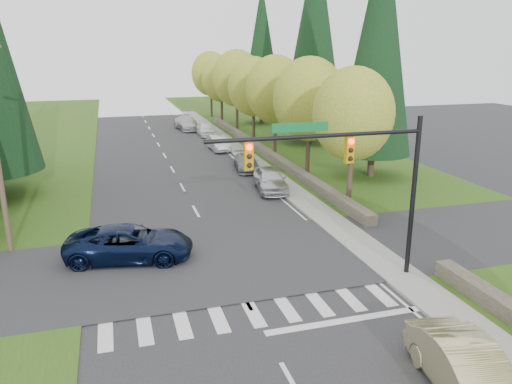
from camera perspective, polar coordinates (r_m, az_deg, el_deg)
name	(u,v)px	position (r m, az deg, el deg)	size (l,w,h in m)	color
ground	(282,365)	(16.21, 3.00, -19.13)	(120.00, 120.00, 0.00)	#28282B
grass_east	(358,177)	(38.01, 11.59, 1.68)	(14.00, 110.00, 0.06)	#305416
cross_street	(224,261)	(22.93, -3.67, -7.93)	(120.00, 8.00, 0.10)	#28282B
sidewalk_east	(272,176)	(37.44, 1.87, 1.85)	(1.80, 80.00, 0.13)	gray
curb_east	(261,177)	(37.19, 0.62, 1.75)	(0.20, 80.00, 0.13)	gray
stone_wall_north	(263,151)	(45.31, 0.75, 4.76)	(0.70, 40.00, 0.70)	#4C4438
traffic_signal	(352,165)	(19.61, 10.97, 3.00)	(8.70, 0.37, 6.80)	black
decid_tree_0	(353,114)	(30.01, 11.04, 8.72)	(4.80, 4.80, 8.37)	#38281C
decid_tree_1	(309,99)	(36.34, 6.11, 10.51)	(5.20, 5.20, 8.80)	#38281C
decid_tree_2	(275,90)	(42.79, 2.24, 11.62)	(5.00, 5.00, 8.82)	#38281C
decid_tree_3	(254,87)	(49.51, -0.29, 11.95)	(5.00, 5.00, 8.55)	#38281C
decid_tree_4	(237,78)	(56.25, -2.21, 12.87)	(5.40, 5.40, 9.18)	#38281C
decid_tree_5	(221,79)	(63.03, -4.00, 12.72)	(4.80, 4.80, 8.30)	#38281C
decid_tree_6	(211,74)	(69.88, -5.20, 13.31)	(5.20, 5.20, 8.86)	#38281C
conifer_e_a	(379,41)	(37.33, 13.89, 16.44)	(5.44, 5.44, 17.80)	#38281C
conifer_e_b	(315,31)	(50.38, 6.71, 17.76)	(6.12, 6.12, 19.80)	#38281C
conifer_e_c	(262,48)	(63.20, 0.66, 16.18)	(5.10, 5.10, 16.80)	#38281C
sedan_champagne	(468,371)	(15.73, 23.08, -18.34)	(1.66, 4.75, 1.57)	#C5BA83
suv_navy	(130,243)	(23.49, -14.23, -5.71)	(2.62, 5.68, 1.58)	black
parked_car_a	(270,179)	(33.61, 1.66, 1.46)	(1.89, 4.71, 1.60)	#B9B9BE
parked_car_b	(246,162)	(39.36, -1.11, 3.39)	(1.73, 4.25, 1.23)	slate
parked_car_c	(218,143)	(47.13, -4.34, 5.58)	(1.44, 4.13, 1.36)	silver
parked_car_d	(206,129)	(55.41, -5.73, 7.21)	(1.76, 4.38, 1.49)	white
parked_car_e	(187,123)	(59.54, -7.89, 7.80)	(2.17, 5.34, 1.55)	#B1B1B6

